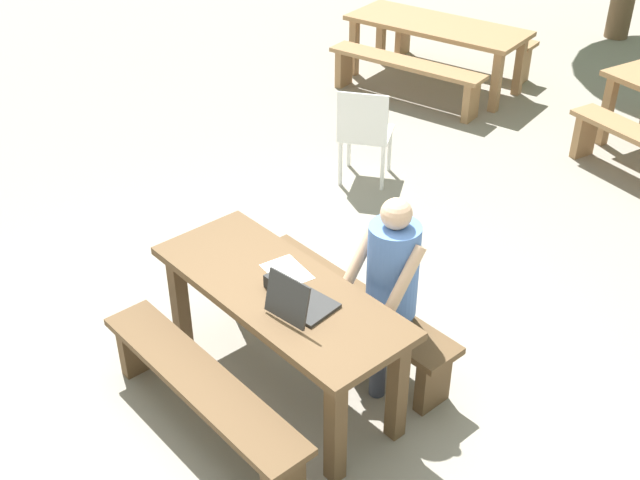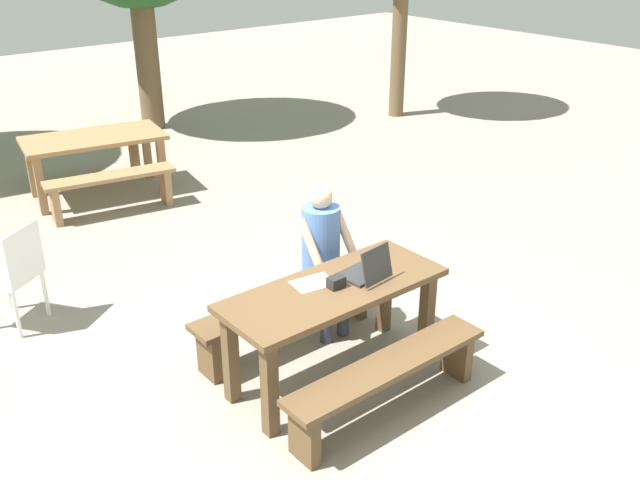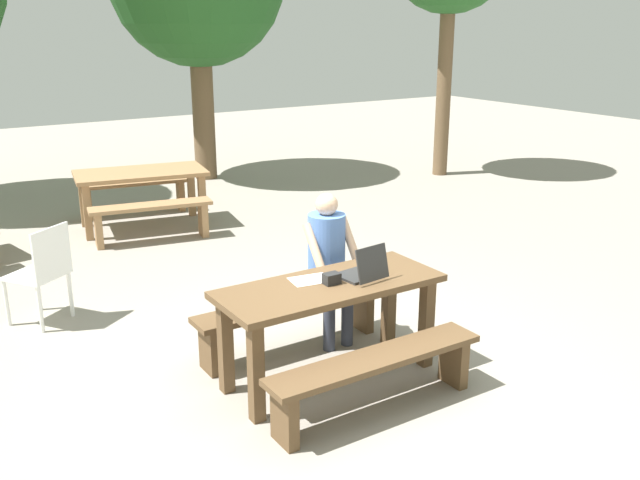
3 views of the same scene
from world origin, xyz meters
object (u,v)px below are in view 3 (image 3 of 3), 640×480
at_px(picnic_table_front, 330,300).
at_px(laptop, 363,271).
at_px(person_seated, 329,258).
at_px(small_pouch, 331,279).
at_px(plastic_chair, 43,272).
at_px(picnic_table_mid, 141,180).

distance_m(picnic_table_front, laptop, 0.33).
bearing_deg(person_seated, laptop, -98.68).
xyz_separation_m(small_pouch, person_seated, (0.35, 0.57, -0.07)).
distance_m(small_pouch, person_seated, 0.67).
xyz_separation_m(small_pouch, plastic_chair, (-1.56, 2.25, -0.33)).
bearing_deg(plastic_chair, laptop, 93.56).
bearing_deg(picnic_table_mid, picnic_table_front, -82.17).
xyz_separation_m(picnic_table_front, plastic_chair, (-1.57, 2.23, -0.15)).
relative_size(laptop, small_pouch, 2.94).
distance_m(picnic_table_front, small_pouch, 0.18).
xyz_separation_m(laptop, small_pouch, (-0.26, 0.04, -0.02)).
height_order(picnic_table_front, plastic_chair, plastic_chair).
bearing_deg(picnic_table_front, laptop, -13.66).
bearing_deg(small_pouch, picnic_table_mid, 87.60).
xyz_separation_m(person_seated, picnic_table_mid, (-0.15, 4.17, -0.11)).
distance_m(small_pouch, plastic_chair, 2.76).
bearing_deg(small_pouch, picnic_table_front, 85.34).
xyz_separation_m(laptop, person_seated, (0.09, 0.61, -0.10)).
height_order(laptop, person_seated, person_seated).
distance_m(laptop, plastic_chair, 2.95).
distance_m(plastic_chair, picnic_table_mid, 3.06).
relative_size(picnic_table_front, picnic_table_mid, 0.96).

